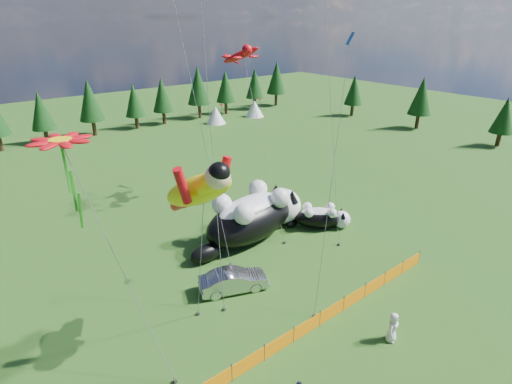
{
  "coord_description": "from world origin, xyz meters",
  "views": [
    {
      "loc": [
        -12.65,
        -14.57,
        15.95
      ],
      "look_at": [
        1.98,
        4.0,
        5.57
      ],
      "focal_mm": 28.0,
      "sensor_mm": 36.0,
      "label": 1
    }
  ],
  "objects": [
    {
      "name": "ground",
      "position": [
        0.0,
        0.0,
        0.0
      ],
      "size": [
        160.0,
        160.0,
        0.0
      ],
      "primitive_type": "plane",
      "color": "#103309",
      "rests_on": "ground"
    },
    {
      "name": "festival_tents",
      "position": [
        11.0,
        40.0,
        1.4
      ],
      "size": [
        50.0,
        3.2,
        2.8
      ],
      "primitive_type": null,
      "color": "white",
      "rests_on": "ground"
    },
    {
      "name": "car",
      "position": [
        -0.88,
        2.64,
        0.71
      ],
      "size": [
        4.59,
        2.96,
        1.43
      ],
      "primitive_type": "imported",
      "rotation": [
        0.0,
        0.0,
        1.21
      ],
      "color": "#BABABF",
      "rests_on": "ground"
    },
    {
      "name": "tree_line",
      "position": [
        0.0,
        45.0,
        4.0
      ],
      "size": [
        90.0,
        4.0,
        8.0
      ],
      "primitive_type": null,
      "color": "black",
      "rests_on": "ground"
    },
    {
      "name": "diamond_kite_c",
      "position": [
        4.97,
        -0.08,
        14.0
      ],
      "size": [
        4.33,
        2.87,
        15.8
      ],
      "color": "blue",
      "rests_on": "ground"
    },
    {
      "name": "safety_fence",
      "position": [
        0.0,
        -3.0,
        0.5
      ],
      "size": [
        22.06,
        0.06,
        1.1
      ],
      "color": "#262626",
      "rests_on": "ground"
    },
    {
      "name": "superhero_kite",
      "position": [
        -4.41,
        0.17,
        8.73
      ],
      "size": [
        5.52,
        5.69,
        10.82
      ],
      "color": "yellow",
      "rests_on": "ground"
    },
    {
      "name": "cat_large",
      "position": [
        4.39,
        7.19,
        1.9
      ],
      "size": [
        11.06,
        4.89,
        4.0
      ],
      "rotation": [
        0.0,
        0.0,
        0.13
      ],
      "color": "black",
      "rests_on": "ground"
    },
    {
      "name": "flower_kite",
      "position": [
        -9.11,
        3.09,
        11.07
      ],
      "size": [
        3.65,
        6.2,
        12.12
      ],
      "color": "red",
      "rests_on": "ground"
    },
    {
      "name": "spectator_e",
      "position": [
        3.24,
        -6.12,
        0.88
      ],
      "size": [
        0.99,
        0.79,
        1.76
      ],
      "primitive_type": "imported",
      "rotation": [
        0.0,
        0.0,
        0.31
      ],
      "color": "white",
      "rests_on": "ground"
    },
    {
      "name": "gecko_kite",
      "position": [
        8.51,
        14.41,
        12.97
      ],
      "size": [
        5.19,
        12.69,
        16.26
      ],
      "color": "red",
      "rests_on": "ground"
    },
    {
      "name": "cat_small",
      "position": [
        9.61,
        4.99,
        0.93
      ],
      "size": [
        4.54,
        4.03,
        1.95
      ],
      "rotation": [
        0.0,
        0.0,
        -0.69
      ],
      "color": "black",
      "rests_on": "ground"
    }
  ]
}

